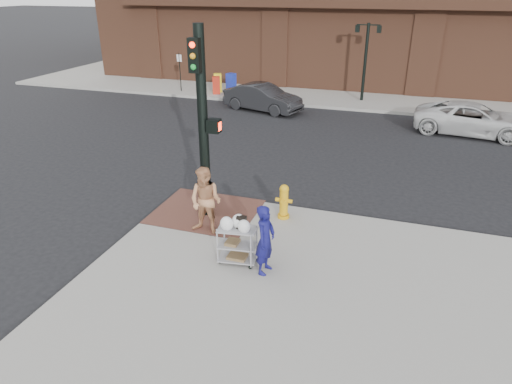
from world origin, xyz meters
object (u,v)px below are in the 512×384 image
(lamp_post, at_px, (366,54))
(traffic_signal_pole, at_px, (203,120))
(utility_cart, at_px, (237,242))
(fire_hydrant, at_px, (284,201))
(woman_blue, at_px, (265,240))
(sedan_dark, at_px, (263,98))
(pedestrian_tan, at_px, (206,201))
(minivan_white, at_px, (473,119))

(lamp_post, height_order, traffic_signal_pole, traffic_signal_pole)
(utility_cart, distance_m, fire_hydrant, 2.49)
(lamp_post, relative_size, woman_blue, 2.49)
(lamp_post, distance_m, utility_cart, 17.34)
(sedan_dark, relative_size, fire_hydrant, 4.23)
(lamp_post, xyz_separation_m, sedan_dark, (-4.64, -3.39, -1.94))
(sedan_dark, bearing_deg, traffic_signal_pole, -153.05)
(pedestrian_tan, bearing_deg, lamp_post, 87.52)
(woman_blue, xyz_separation_m, utility_cart, (-0.71, 0.15, -0.27))
(lamp_post, xyz_separation_m, fire_hydrant, (-0.43, -14.75, -1.97))
(sedan_dark, distance_m, minivan_white, 9.89)
(utility_cart, height_order, fire_hydrant, utility_cart)
(pedestrian_tan, height_order, fire_hydrant, pedestrian_tan)
(utility_cart, bearing_deg, fire_hydrant, 80.21)
(lamp_post, bearing_deg, pedestrian_tan, -97.37)
(woman_blue, distance_m, pedestrian_tan, 2.29)
(woman_blue, xyz_separation_m, pedestrian_tan, (-1.94, 1.21, 0.08))
(traffic_signal_pole, height_order, utility_cart, traffic_signal_pole)
(minivan_white, bearing_deg, traffic_signal_pole, 151.94)
(lamp_post, bearing_deg, woman_blue, -90.49)
(woman_blue, xyz_separation_m, minivan_white, (5.34, 12.98, -0.28))
(sedan_dark, bearing_deg, utility_cart, -148.09)
(lamp_post, bearing_deg, sedan_dark, -143.88)
(lamp_post, xyz_separation_m, traffic_signal_pole, (-2.48, -15.23, 0.21))
(lamp_post, distance_m, fire_hydrant, 14.89)
(lamp_post, distance_m, pedestrian_tan, 16.36)
(traffic_signal_pole, xyz_separation_m, minivan_white, (7.67, 10.85, -2.16))
(lamp_post, height_order, woman_blue, lamp_post)
(woman_blue, height_order, sedan_dark, woman_blue)
(minivan_white, bearing_deg, pedestrian_tan, 155.45)
(woman_blue, bearing_deg, fire_hydrant, 13.16)
(pedestrian_tan, xyz_separation_m, minivan_white, (7.28, 11.77, -0.36))
(lamp_post, distance_m, woman_blue, 17.44)
(traffic_signal_pole, xyz_separation_m, utility_cart, (1.62, -1.98, -2.15))
(woman_blue, relative_size, pedestrian_tan, 0.91)
(sedan_dark, bearing_deg, fire_hydrant, -143.09)
(traffic_signal_pole, distance_m, sedan_dark, 12.23)
(lamp_post, bearing_deg, minivan_white, -40.14)
(fire_hydrant, bearing_deg, traffic_signal_pole, -166.91)
(woman_blue, xyz_separation_m, fire_hydrant, (-0.29, 2.61, -0.31))
(sedan_dark, bearing_deg, minivan_white, -79.17)
(lamp_post, bearing_deg, fire_hydrant, -91.68)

